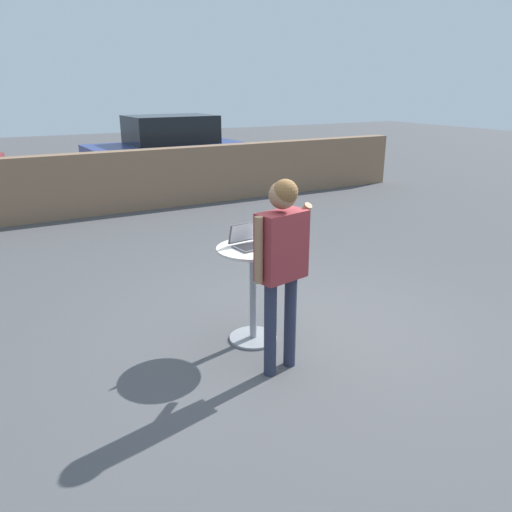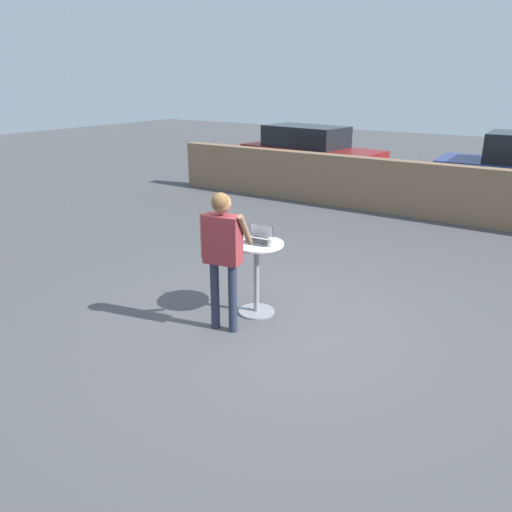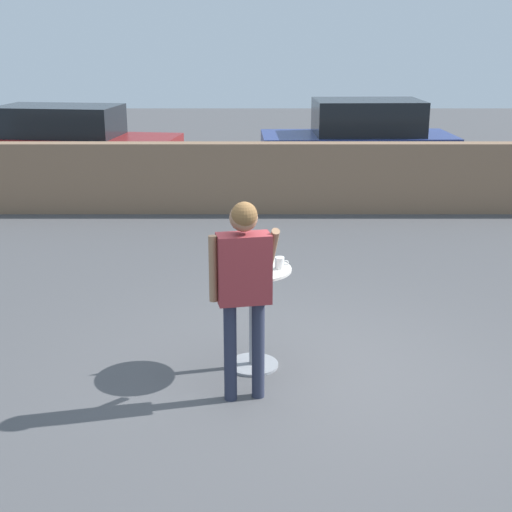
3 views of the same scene
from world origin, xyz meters
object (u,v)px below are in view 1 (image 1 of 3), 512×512
object	(u,v)px
standing_person	(282,252)
parked_car_further_down	(167,151)
cafe_table	(253,281)
coffee_mug	(276,239)
laptop	(250,242)

from	to	relation	value
standing_person	parked_car_further_down	xyz separation A→B (m)	(2.24, 9.16, -0.26)
cafe_table	coffee_mug	size ratio (longest dim) A/B	7.70
standing_person	coffee_mug	bearing A→B (deg)	62.27
parked_car_further_down	coffee_mug	bearing A→B (deg)	-102.67
cafe_table	coffee_mug	distance (m)	0.48
parked_car_further_down	standing_person	bearing A→B (deg)	-103.75
laptop	parked_car_further_down	distance (m)	8.76
coffee_mug	standing_person	bearing A→B (deg)	-117.73
coffee_mug	parked_car_further_down	size ratio (longest dim) A/B	0.03
cafe_table	coffee_mug	xyz separation A→B (m)	(0.25, -0.02, 0.41)
cafe_table	standing_person	bearing A→B (deg)	-96.43
standing_person	parked_car_further_down	world-z (taller)	parked_car_further_down
standing_person	parked_car_further_down	size ratio (longest dim) A/B	0.44
laptop	parked_car_further_down	size ratio (longest dim) A/B	0.09
standing_person	parked_car_further_down	distance (m)	9.43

